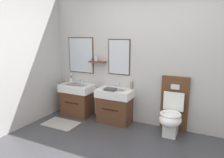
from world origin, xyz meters
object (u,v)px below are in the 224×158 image
vanity_sink_right (115,105)px  soap_dispenser (131,85)px  toilet (172,113)px  toothbrush_cup (71,80)px  folded_hand_towel (110,89)px  vanity_sink_left (78,99)px

vanity_sink_right → soap_dispenser: 0.52m
toilet → toothbrush_cup: toilet is taller
toilet → folded_hand_towel: toilet is taller
vanity_sink_right → vanity_sink_left: bearing=180.0°
vanity_sink_left → toilet: 2.02m
vanity_sink_right → toilet: size_ratio=0.70×
vanity_sink_left → folded_hand_towel: 0.94m
toilet → soap_dispenser: 0.93m
vanity_sink_left → folded_hand_towel: (0.87, -0.13, 0.34)m
vanity_sink_right → folded_hand_towel: bearing=-107.6°
vanity_sink_right → toothbrush_cup: bearing=172.9°
vanity_sink_right → toothbrush_cup: 1.24m
vanity_sink_right → toilet: 1.12m
soap_dispenser → folded_hand_towel: size_ratio=0.87×
vanity_sink_right → toothbrush_cup: size_ratio=3.61×
toilet → vanity_sink_left: bearing=179.6°
toothbrush_cup → vanity_sink_left: bearing=-28.5°
vanity_sink_right → folded_hand_towel: size_ratio=3.19×
vanity_sink_left → toothbrush_cup: size_ratio=3.61×
toothbrush_cup → folded_hand_towel: 1.17m
vanity_sink_right → folded_hand_towel: folded_hand_towel is taller
vanity_sink_left → vanity_sink_right: bearing=0.0°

